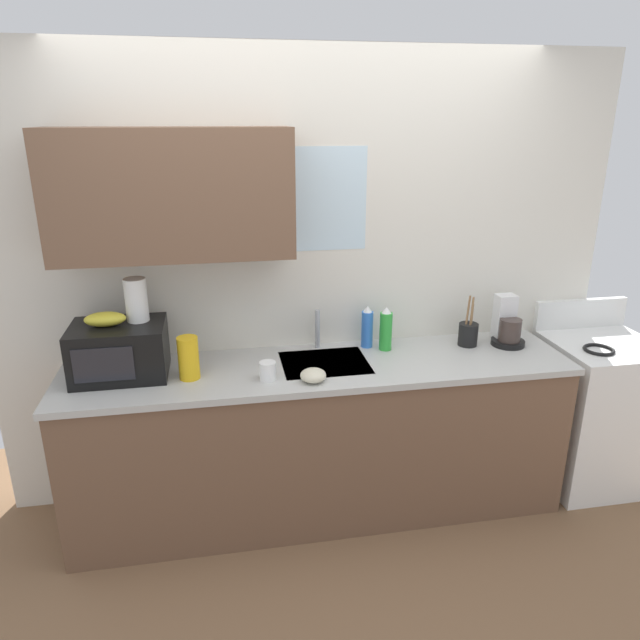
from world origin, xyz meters
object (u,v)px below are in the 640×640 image
at_px(stove_range, 594,411).
at_px(paper_towel_roll, 136,300).
at_px(cereal_canister, 188,358).
at_px(mug_white, 268,371).
at_px(small_bowl, 313,375).
at_px(dish_soap_bottle_blue, 367,328).
at_px(dish_soap_bottle_green, 386,330).
at_px(coffee_maker, 507,326).
at_px(banana_bunch, 105,319).
at_px(utensil_crock, 468,333).
at_px(microwave, 119,350).

bearing_deg(stove_range, paper_towel_roll, 177.88).
xyz_separation_m(cereal_canister, mug_white, (0.38, -0.09, -0.06)).
bearing_deg(small_bowl, mug_white, 164.74).
height_order(dish_soap_bottle_blue, small_bowl, dish_soap_bottle_blue).
bearing_deg(dish_soap_bottle_blue, mug_white, -150.24).
height_order(dish_soap_bottle_green, cereal_canister, dish_soap_bottle_green).
height_order(coffee_maker, mug_white, coffee_maker).
height_order(banana_bunch, utensil_crock, banana_bunch).
bearing_deg(dish_soap_bottle_blue, small_bowl, -133.31).
bearing_deg(dish_soap_bottle_blue, microwave, -173.34).
distance_m(stove_range, utensil_crock, 0.97).
bearing_deg(microwave, dish_soap_bottle_green, 3.79).
xyz_separation_m(dish_soap_bottle_green, small_bowl, (-0.47, -0.34, -0.09)).
height_order(paper_towel_roll, dish_soap_bottle_blue, paper_towel_roll).
distance_m(cereal_canister, utensil_crock, 1.57).
relative_size(banana_bunch, dish_soap_bottle_green, 0.79).
relative_size(microwave, small_bowl, 3.54).
bearing_deg(dish_soap_bottle_blue, coffee_maker, -6.70).
relative_size(microwave, dish_soap_bottle_green, 1.83).
distance_m(mug_white, small_bowl, 0.23).
xyz_separation_m(dish_soap_bottle_blue, mug_white, (-0.60, -0.34, -0.07)).
bearing_deg(small_bowl, dish_soap_bottle_green, 35.98).
xyz_separation_m(cereal_canister, utensil_crock, (1.56, 0.17, -0.04)).
height_order(banana_bunch, mug_white, banana_bunch).
bearing_deg(microwave, utensil_crock, 2.15).
bearing_deg(coffee_maker, utensil_crock, 177.16).
distance_m(dish_soap_bottle_blue, small_bowl, 0.56).
height_order(stove_range, cereal_canister, cereal_canister).
relative_size(banana_bunch, utensil_crock, 0.68).
height_order(coffee_maker, utensil_crock, utensil_crock).
xyz_separation_m(banana_bunch, small_bowl, (0.99, -0.25, -0.27)).
distance_m(dish_soap_bottle_blue, dish_soap_bottle_green, 0.11).
distance_m(coffee_maker, cereal_canister, 1.80).
height_order(mug_white, utensil_crock, utensil_crock).
bearing_deg(paper_towel_roll, utensil_crock, 0.63).
xyz_separation_m(banana_bunch, mug_white, (0.77, -0.19, -0.26)).
bearing_deg(banana_bunch, coffee_maker, 1.53).
relative_size(coffee_maker, mug_white, 2.95).
xyz_separation_m(dish_soap_bottle_green, utensil_crock, (0.48, -0.02, -0.05)).
bearing_deg(utensil_crock, banana_bunch, -177.95).
bearing_deg(small_bowl, dish_soap_bottle_blue, 46.69).
relative_size(microwave, utensil_crock, 1.56).
bearing_deg(stove_range, coffee_maker, 169.75).
bearing_deg(mug_white, coffee_maker, 10.01).
distance_m(paper_towel_roll, small_bowl, 0.96).
height_order(stove_range, mug_white, stove_range).
height_order(stove_range, dish_soap_bottle_green, dish_soap_bottle_green).
bearing_deg(banana_bunch, microwave, -1.80).
distance_m(utensil_crock, small_bowl, 1.01).
bearing_deg(utensil_crock, cereal_canister, -173.79).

